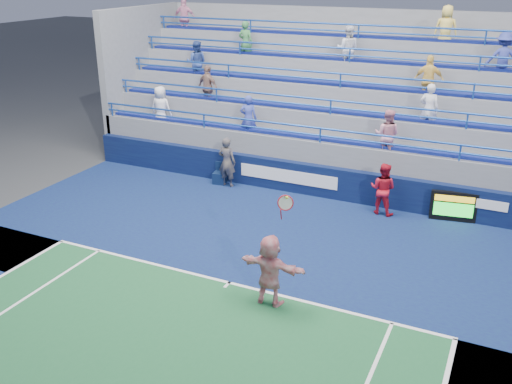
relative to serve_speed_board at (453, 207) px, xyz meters
The scene contains 8 objects.
ground 7.78m from the serve_speed_board, 125.91° to the right, with size 120.00×120.00×0.00m, color #333538.
sponsor_wall 4.56m from the serve_speed_board, behind, with size 18.00×0.32×1.10m.
bleacher_stand 6.15m from the serve_speed_board, 138.85° to the left, with size 18.00×5.60×6.13m.
serve_speed_board is the anchor object (origin of this frame).
judge_chair 8.13m from the serve_speed_board, behind, with size 0.50×0.50×0.77m.
tennis_player 7.44m from the serve_speed_board, 116.16° to the right, with size 1.64×0.56×2.82m.
line_judge 7.78m from the serve_speed_board, behind, with size 0.66×0.43×1.81m, color #131734.
ball_girl 2.21m from the serve_speed_board, behind, with size 0.83×0.64×1.70m, color red.
Camera 1 is at (5.88, -10.98, 7.45)m, focal length 40.00 mm.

